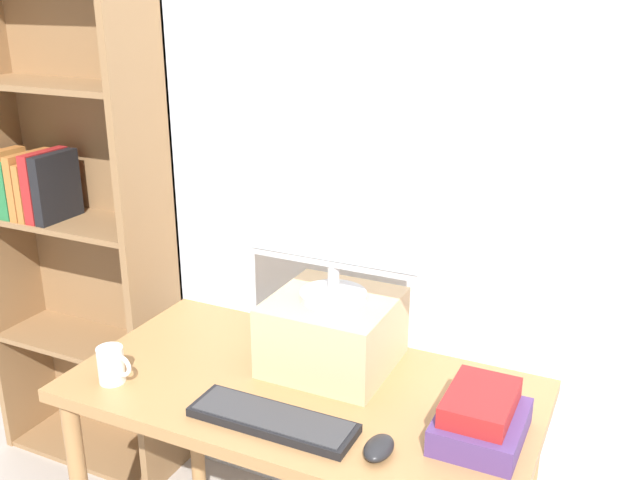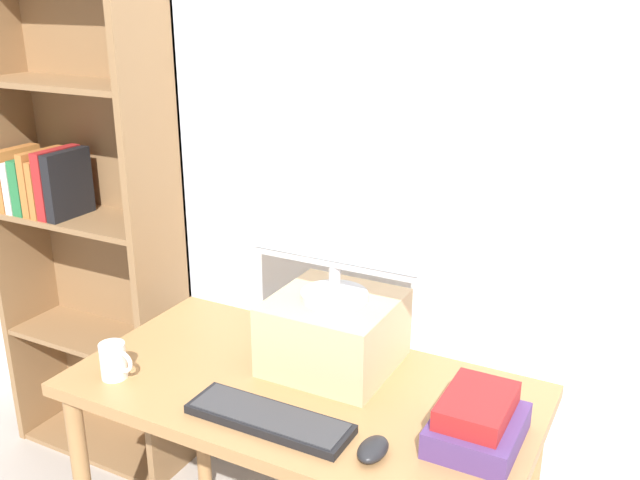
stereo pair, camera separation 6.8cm
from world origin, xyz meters
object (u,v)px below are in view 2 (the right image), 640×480
object	(u,v)px
computer_monitor	(335,214)
computer_mouse	(373,449)
bookshelf_unit	(83,212)
riser_box	(334,332)
keyboard	(269,419)
desk	(302,415)
book_stack	(477,422)
coffee_mug	(114,361)

from	to	relation	value
computer_monitor	computer_mouse	size ratio (longest dim) A/B	5.07
bookshelf_unit	computer_monitor	distance (m)	1.19
bookshelf_unit	computer_monitor	size ratio (longest dim) A/B	3.66
computer_monitor	riser_box	bearing A→B (deg)	90.00
keyboard	computer_monitor	bearing A→B (deg)	88.42
desk	book_stack	distance (m)	0.51
desk	computer_mouse	world-z (taller)	computer_mouse
computer_monitor	computer_mouse	world-z (taller)	computer_monitor
desk	bookshelf_unit	bearing A→B (deg)	162.63
keyboard	book_stack	size ratio (longest dim) A/B	1.70
keyboard	computer_mouse	world-z (taller)	computer_mouse
bookshelf_unit	book_stack	xyz separation A→B (m)	(1.60, -0.38, -0.17)
riser_box	computer_monitor	distance (m)	0.34
book_stack	coffee_mug	bearing A→B (deg)	-169.38
computer_mouse	bookshelf_unit	bearing A→B (deg)	158.99
computer_monitor	book_stack	xyz separation A→B (m)	(0.46, -0.17, -0.39)
bookshelf_unit	computer_mouse	world-z (taller)	bookshelf_unit
keyboard	coffee_mug	distance (m)	0.49
computer_monitor	book_stack	distance (m)	0.63
desk	coffee_mug	world-z (taller)	coffee_mug
bookshelf_unit	coffee_mug	xyz separation A→B (m)	(0.65, -0.56, -0.17)
riser_box	computer_mouse	distance (m)	0.44
keyboard	book_stack	world-z (taller)	book_stack
desk	computer_mouse	xyz separation A→B (m)	(0.29, -0.19, 0.11)
keyboard	coffee_mug	size ratio (longest dim) A/B	4.08
riser_box	book_stack	distance (m)	0.49
riser_box	coffee_mug	xyz separation A→B (m)	(-0.49, -0.35, -0.05)
bookshelf_unit	computer_mouse	xyz separation A→B (m)	(1.41, -0.54, -0.21)
keyboard	riser_box	bearing A→B (deg)	88.43
bookshelf_unit	computer_mouse	bearing A→B (deg)	-21.01
book_stack	riser_box	bearing A→B (deg)	159.99
computer_monitor	coffee_mug	size ratio (longest dim) A/B	5.12
riser_box	coffee_mug	size ratio (longest dim) A/B	3.23
riser_box	computer_monitor	size ratio (longest dim) A/B	0.63
coffee_mug	bookshelf_unit	bearing A→B (deg)	139.54
computer_monitor	keyboard	distance (m)	0.54
computer_monitor	computer_mouse	xyz separation A→B (m)	(0.27, -0.33, -0.43)
desk	computer_monitor	world-z (taller)	computer_monitor
computer_mouse	coffee_mug	distance (m)	0.76
computer_monitor	keyboard	xyz separation A→B (m)	(-0.01, -0.33, -0.43)
computer_mouse	book_stack	distance (m)	0.25
desk	computer_mouse	size ratio (longest dim) A/B	11.95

